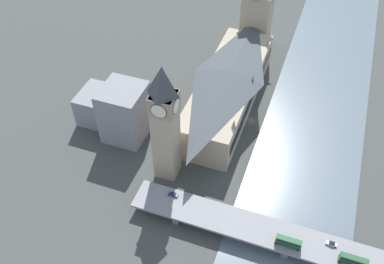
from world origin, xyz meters
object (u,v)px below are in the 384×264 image
Objects in this scene: road_bridge at (288,239)px; parliament_hall at (228,88)px; car_northbound_mid at (332,244)px; double_decker_bus_lead at (354,261)px; victoria_tower at (257,16)px; double_decker_bus_mid at (288,242)px; clock_tower at (165,122)px; car_southbound_lead at (173,194)px.

parliament_hall is at bearing -57.52° from road_bridge.
double_decker_bus_lead is at bearing 145.80° from car_northbound_mid.
victoria_tower is 4.92× the size of double_decker_bus_mid.
clock_tower reaches higher than parliament_hall.
car_southbound_lead is (-9.60, 16.74, -27.20)m from clock_tower.
parliament_hall is 92.58m from road_bridge.
double_decker_bus_lead reaches higher than road_bridge.
parliament_hall is 100.45m from car_northbound_mid.
victoria_tower is (0.06, -60.84, 11.67)m from parliament_hall.
clock_tower is 94.98m from double_decker_bus_lead.
double_decker_bus_mid is (-62.89, 24.20, -25.32)m from clock_tower.
double_decker_bus_lead reaches higher than car_southbound_lead.
car_northbound_mid is 1.00× the size of car_southbound_lead.
double_decker_bus_mid is at bearing 158.95° from clock_tower.
clock_tower is at bearing 77.08° from parliament_hall.
car_southbound_lead is (70.11, -1.03, -0.03)m from car_northbound_mid.
clock_tower is 14.21× the size of car_southbound_lead.
clock_tower is 0.46× the size of road_bridge.
double_decker_bus_mid is (-49.77, 81.43, -3.65)m from parliament_hall.
car_northbound_mid is at bearing -159.09° from double_decker_bus_mid.
double_decker_bus_mid reaches higher than car_northbound_mid.
double_decker_bus_lead is (-75.38, 141.78, -15.25)m from victoria_tower.
road_bridge is (-49.56, 77.85, -7.40)m from parliament_hall.
parliament_hall is 8.73× the size of double_decker_bus_lead.
parliament_hall is 1.51× the size of clock_tower.
parliament_hall is 95.51m from double_decker_bus_mid.
double_decker_bus_lead is at bearing 132.94° from parliament_hall.
parliament_hall is 61.95m from victoria_tower.
victoria_tower is at bearing -70.70° from double_decker_bus_mid.
parliament_hall is 62.59m from clock_tower.
parliament_hall is 110.62m from double_decker_bus_lead.
victoria_tower is 11.67× the size of car_southbound_lead.
parliament_hall is 1.84× the size of victoria_tower.
victoria_tower is 161.29m from double_decker_bus_lead.
road_bridge is at bearing 122.48° from parliament_hall.
car_southbound_lead is at bearing -0.85° from car_northbound_mid.
parliament_hall reaches higher than car_northbound_mid.
clock_tower reaches higher than double_decker_bus_mid.
car_northbound_mid is at bearing -34.20° from double_decker_bus_lead.
double_decker_bus_lead is 25.55m from double_decker_bus_mid.
clock_tower is 5.77× the size of double_decker_bus_lead.
car_southbound_lead is at bearing 119.83° from clock_tower.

